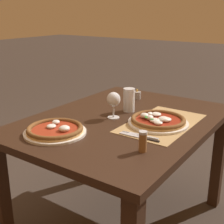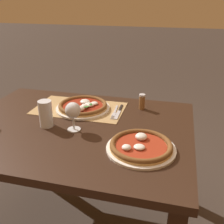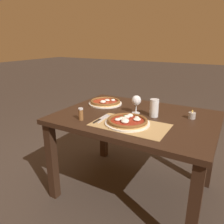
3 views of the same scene
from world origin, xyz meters
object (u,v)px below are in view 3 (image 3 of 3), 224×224
(wine_glass, at_px, (136,101))
(fork, at_px, (104,119))
(pepper_shaker, at_px, (81,114))
(knife, at_px, (101,119))
(pint_glass, at_px, (154,108))
(pizza_far, at_px, (105,102))
(pizza_near, at_px, (127,121))
(votive_candle, at_px, (192,116))

(wine_glass, distance_m, fork, 0.32)
(pepper_shaker, bearing_deg, knife, 35.77)
(pint_glass, xyz_separation_m, knife, (-0.34, -0.27, -0.06))
(knife, bearing_deg, pint_glass, 38.44)
(pizza_far, distance_m, wine_glass, 0.39)
(pint_glass, bearing_deg, wine_glass, 177.80)
(pint_glass, bearing_deg, pizza_near, -113.65)
(knife, bearing_deg, pepper_shaker, -144.23)
(pizza_near, relative_size, pepper_shaker, 3.43)
(fork, xyz_separation_m, pepper_shaker, (-0.15, -0.10, 0.04))
(pint_glass, relative_size, knife, 0.67)
(pizza_far, distance_m, knife, 0.43)
(pizza_far, xyz_separation_m, wine_glass, (0.37, -0.11, 0.09))
(wine_glass, height_order, pepper_shaker, wine_glass)
(pizza_far, distance_m, fork, 0.43)
(pizza_far, height_order, knife, pizza_far)
(knife, height_order, pepper_shaker, pepper_shaker)
(pint_glass, distance_m, fork, 0.41)
(pepper_shaker, bearing_deg, pizza_far, 98.04)
(knife, bearing_deg, votive_candle, 31.16)
(wine_glass, xyz_separation_m, pint_glass, (0.16, -0.01, -0.04))
(votive_candle, bearing_deg, knife, -148.84)
(pizza_near, xyz_separation_m, pepper_shaker, (-0.35, -0.10, 0.03))
(pint_glass, bearing_deg, knife, -141.56)
(fork, bearing_deg, pint_glass, 39.23)
(fork, distance_m, pepper_shaker, 0.18)
(pizza_near, xyz_separation_m, knife, (-0.23, -0.01, -0.02))
(votive_candle, bearing_deg, wine_glass, -167.40)
(pepper_shaker, bearing_deg, fork, 34.33)
(votive_candle, distance_m, pepper_shaker, 0.87)
(knife, relative_size, pepper_shaker, 2.22)
(pint_glass, bearing_deg, pepper_shaker, -142.26)
(pizza_near, relative_size, votive_candle, 4.63)
(wine_glass, bearing_deg, pizza_near, -79.90)
(pizza_near, distance_m, pint_glass, 0.29)
(pint_glass, distance_m, pepper_shaker, 0.59)
(votive_candle, bearing_deg, fork, -148.64)
(wine_glass, bearing_deg, pint_glass, -2.20)
(fork, relative_size, knife, 0.93)
(wine_glass, relative_size, votive_candle, 2.15)
(pizza_near, relative_size, knife, 1.55)
(pizza_far, distance_m, pint_glass, 0.54)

